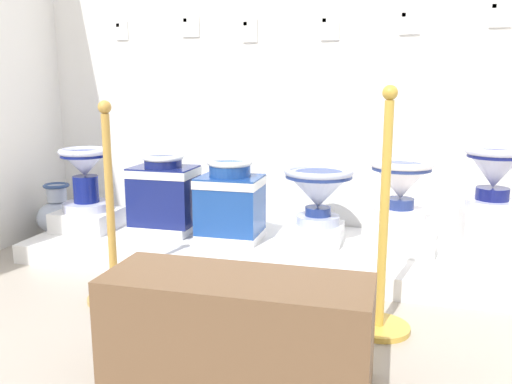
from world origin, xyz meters
The scene contains 25 objects.
ground_plane centered at (1.77, 0.69, -0.01)m, with size 5.55×5.38×0.02m, color #A3998C.
wall_back centered at (1.77, 2.61, 1.54)m, with size 3.75×0.06×3.08m, color white.
display_platform centered at (1.77, 2.08, 0.06)m, with size 3.00×0.95×0.12m, color white.
plinth_block_central_ornate centered at (0.51, 2.06, 0.18)m, with size 0.38×0.35×0.13m, color white.
antique_toilet_central_ornate centered at (0.51, 2.06, 0.50)m, with size 0.32×0.32×0.41m.
plinth_block_tall_cobalt centered at (1.05, 2.11, 0.15)m, with size 0.36×0.29×0.06m, color white.
antique_toilet_tall_cobalt centered at (1.05, 2.11, 0.41)m, with size 0.41×0.30×0.45m.
plinth_block_squat_floral centered at (1.50, 2.07, 0.14)m, with size 0.38×0.31×0.05m, color white.
antique_toilet_squat_floral centered at (1.50, 2.07, 0.39)m, with size 0.39×0.32×0.46m.
plinth_block_pale_glazed centered at (2.04, 2.17, 0.17)m, with size 0.30×0.31×0.11m, color white.
antique_toilet_pale_glazed centered at (2.04, 2.17, 0.45)m, with size 0.42×0.42×0.35m.
plinth_block_broad_patterned centered at (2.52, 2.09, 0.21)m, with size 0.40×0.28×0.19m, color white.
antique_toilet_broad_patterned centered at (2.52, 2.09, 0.52)m, with size 0.35×0.35×0.34m.
plinth_block_slender_white centered at (3.00, 2.11, 0.25)m, with size 0.30×0.37×0.28m, color white.
antique_toilet_slender_white centered at (3.00, 2.11, 0.60)m, with size 0.32×0.32×0.34m.
info_placard_first centered at (0.55, 2.57, 1.44)m, with size 0.09×0.01×0.13m.
info_placard_second centered at (1.07, 2.57, 1.46)m, with size 0.12×0.01×0.14m.
info_placard_third centered at (1.49, 2.57, 1.42)m, with size 0.10×0.01×0.15m.
info_placard_fourth centered at (2.03, 2.57, 1.43)m, with size 0.12×0.01×0.15m.
info_placard_fifth centered at (2.52, 2.57, 1.45)m, with size 0.12×0.01×0.15m.
info_placard_sixth centered at (3.04, 2.57, 1.48)m, with size 0.13×0.01×0.15m.
decorative_vase_spare centered at (0.20, 2.17, 0.17)m, with size 0.29×0.29×0.39m.
stanchion_post_near_left centered at (1.15, 1.26, 0.28)m, with size 0.27×0.27×1.00m.
stanchion_post_near_right centered at (2.45, 1.27, 0.30)m, with size 0.27×0.27×1.07m.
museum_bench centered at (1.96, 0.71, 0.20)m, with size 0.96×0.36×0.40m, color brown.
Camera 1 is at (2.49, -1.01, 1.07)m, focal length 37.62 mm.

